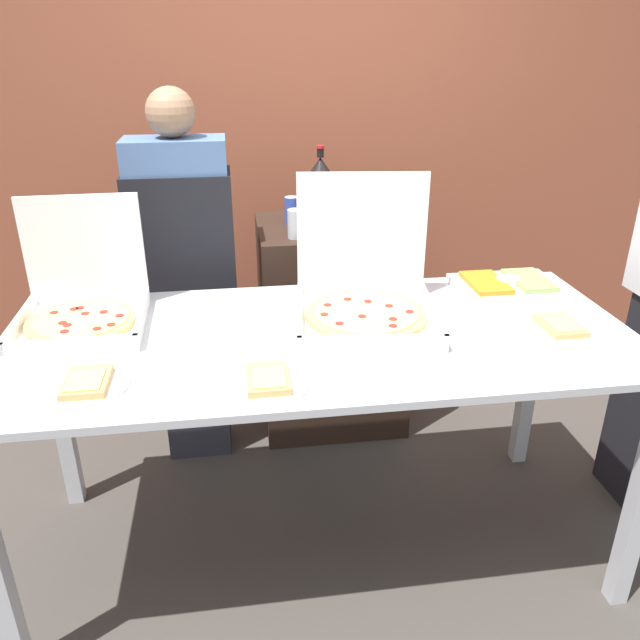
# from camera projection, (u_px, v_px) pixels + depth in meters

# --- Properties ---
(ground_plane) EXTENTS (16.00, 16.00, 0.00)m
(ground_plane) POSITION_uv_depth(u_px,v_px,m) (320.00, 543.00, 2.42)
(ground_plane) COLOR #423D38
(brick_wall_behind) EXTENTS (10.00, 0.06, 2.80)m
(brick_wall_behind) POSITION_uv_depth(u_px,v_px,m) (275.00, 117.00, 3.37)
(brick_wall_behind) COLOR #9E5138
(brick_wall_behind) RESTS_ON ground_plane
(buffet_table) EXTENTS (2.07, 0.90, 0.90)m
(buffet_table) POSITION_uv_depth(u_px,v_px,m) (320.00, 363.00, 2.09)
(buffet_table) COLOR silver
(buffet_table) RESTS_ON ground_plane
(pizza_box_near_left) EXTENTS (0.41, 0.43, 0.40)m
(pizza_box_near_left) POSITION_uv_depth(u_px,v_px,m) (82.00, 304.00, 2.09)
(pizza_box_near_left) COLOR white
(pizza_box_near_left) RESTS_ON buffet_table
(pizza_box_far_right) EXTENTS (0.52, 0.53, 0.46)m
(pizza_box_far_right) POSITION_uv_depth(u_px,v_px,m) (365.00, 294.00, 2.15)
(pizza_box_far_right) COLOR white
(pizza_box_far_right) RESTS_ON buffet_table
(paper_plate_front_center) EXTENTS (0.24, 0.24, 0.03)m
(paper_plate_front_center) POSITION_uv_depth(u_px,v_px,m) (268.00, 381.00, 1.75)
(paper_plate_front_center) COLOR white
(paper_plate_front_center) RESTS_ON buffet_table
(paper_plate_front_right) EXTENTS (0.25, 0.25, 0.03)m
(paper_plate_front_right) POSITION_uv_depth(u_px,v_px,m) (560.00, 327.00, 2.07)
(paper_plate_front_right) COLOR white
(paper_plate_front_right) RESTS_ON buffet_table
(paper_plate_front_left) EXTENTS (0.23, 0.23, 0.03)m
(paper_plate_front_left) POSITION_uv_depth(u_px,v_px,m) (87.00, 383.00, 1.73)
(paper_plate_front_left) COLOR white
(paper_plate_front_left) RESTS_ON buffet_table
(veggie_tray) EXTENTS (0.39, 0.29, 0.05)m
(veggie_tray) POSITION_uv_depth(u_px,v_px,m) (507.00, 286.00, 2.38)
(veggie_tray) COLOR white
(veggie_tray) RESTS_ON buffet_table
(sideboard_podium) EXTENTS (0.68, 0.58, 1.01)m
(sideboard_podium) POSITION_uv_depth(u_px,v_px,m) (331.00, 324.00, 3.06)
(sideboard_podium) COLOR black
(sideboard_podium) RESTS_ON ground_plane
(soda_bottle) EXTENTS (0.09, 0.09, 0.34)m
(soda_bottle) POSITION_uv_depth(u_px,v_px,m) (320.00, 189.00, 2.86)
(soda_bottle) COLOR black
(soda_bottle) RESTS_ON sideboard_podium
(soda_can_silver) EXTENTS (0.07, 0.07, 0.12)m
(soda_can_silver) POSITION_uv_depth(u_px,v_px,m) (294.00, 224.00, 2.64)
(soda_can_silver) COLOR silver
(soda_can_silver) RESTS_ON sideboard_podium
(soda_can_colored) EXTENTS (0.07, 0.07, 0.12)m
(soda_can_colored) POSITION_uv_depth(u_px,v_px,m) (292.00, 210.00, 2.85)
(soda_can_colored) COLOR #334CB2
(soda_can_colored) RESTS_ON sideboard_podium
(person_server_vest) EXTENTS (0.42, 0.24, 1.63)m
(person_server_vest) POSITION_uv_depth(u_px,v_px,m) (185.00, 266.00, 2.63)
(person_server_vest) COLOR #2D2D38
(person_server_vest) RESTS_ON ground_plane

